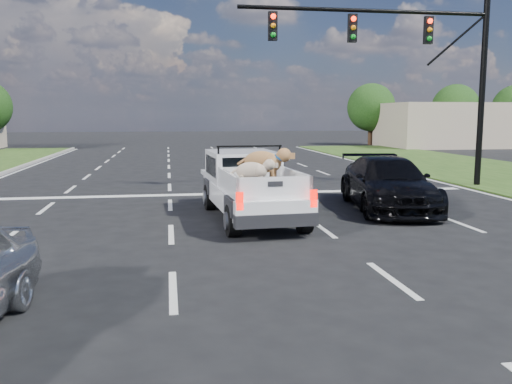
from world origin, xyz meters
The scene contains 8 objects.
ground centered at (0.00, 0.00, 0.00)m, with size 160.00×160.00×0.00m, color black.
road_markings centered at (0.00, 6.56, 0.01)m, with size 17.75×60.00×0.01m.
traffic_signal centered at (7.20, 10.50, 4.73)m, with size 9.11×0.31×7.00m.
building_right centered at (22.00, 34.00, 1.80)m, with size 12.00×7.00×3.60m, color tan.
tree_far_d centered at (16.00, 38.00, 3.29)m, with size 4.20×4.20×5.40m.
tree_far_e centered at (24.00, 38.00, 3.29)m, with size 4.20×4.20×5.40m.
pickup_truck centered at (0.26, 5.55, 0.89)m, with size 2.17×5.12×1.88m.
black_coupe centered at (4.30, 6.33, 0.73)m, with size 2.04×5.03×1.46m, color black.
Camera 1 is at (-1.78, -7.98, 2.64)m, focal length 38.00 mm.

